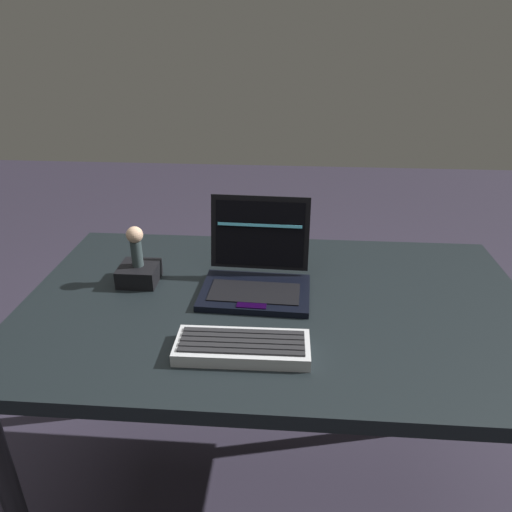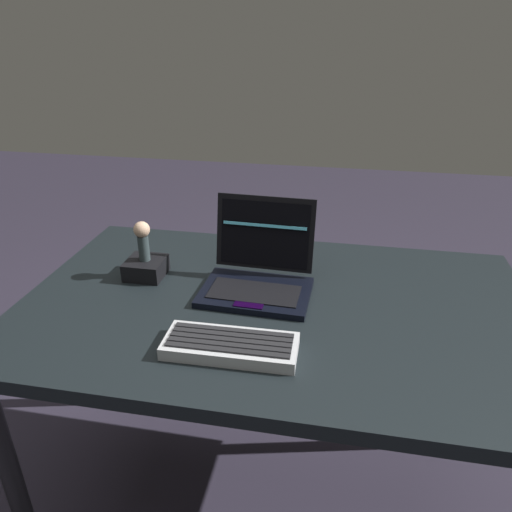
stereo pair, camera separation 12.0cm
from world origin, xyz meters
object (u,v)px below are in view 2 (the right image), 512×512
Objects in this scene: laptop_front at (259,273)px; external_keyboard at (230,346)px; figurine at (143,238)px; figurine_stand at (146,268)px.

laptop_front reaches higher than external_keyboard.
laptop_front is 2.55× the size of figurine.
laptop_front is 0.99× the size of external_keyboard.
figurine_stand is 0.91× the size of figurine.
figurine is (-0.32, 0.02, 0.07)m from laptop_front.
external_keyboard is at bearing -92.05° from laptop_front.
external_keyboard is (-0.01, -0.28, -0.03)m from laptop_front.
figurine reaches higher than figurine_stand.
figurine_stand is 0.09m from figurine.
laptop_front is at bearing -2.71° from figurine.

